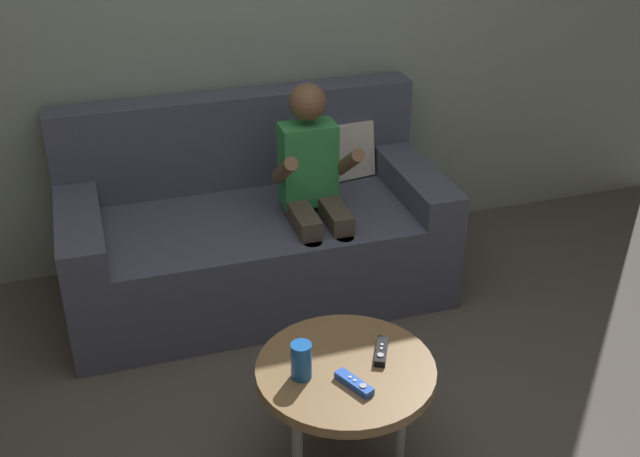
# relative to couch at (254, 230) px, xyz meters

# --- Properties ---
(couch) EXTENTS (1.65, 0.80, 0.84)m
(couch) POSITION_rel_couch_xyz_m (0.00, 0.00, 0.00)
(couch) COLOR #474C60
(couch) RESTS_ON ground
(person_seated_on_couch) EXTENTS (0.33, 0.41, 0.98)m
(person_seated_on_couch) POSITION_rel_couch_xyz_m (0.23, -0.18, 0.26)
(person_seated_on_couch) COLOR #4C4238
(person_seated_on_couch) RESTS_ON ground
(coffee_table) EXTENTS (0.57, 0.57, 0.43)m
(coffee_table) POSITION_rel_couch_xyz_m (0.02, -1.19, 0.09)
(coffee_table) COLOR brown
(coffee_table) RESTS_ON ground
(game_remote_blue_near_edge) EXTENTS (0.09, 0.14, 0.03)m
(game_remote_blue_near_edge) POSITION_rel_couch_xyz_m (0.01, -1.29, 0.14)
(game_remote_blue_near_edge) COLOR blue
(game_remote_blue_near_edge) RESTS_ON coffee_table
(game_remote_black_center) EXTENTS (0.09, 0.14, 0.03)m
(game_remote_black_center) POSITION_rel_couch_xyz_m (0.15, -1.17, 0.14)
(game_remote_black_center) COLOR black
(game_remote_black_center) RESTS_ON coffee_table
(soda_can) EXTENTS (0.07, 0.07, 0.12)m
(soda_can) POSITION_rel_couch_xyz_m (-0.13, -1.20, 0.19)
(soda_can) COLOR #1959B2
(soda_can) RESTS_ON coffee_table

